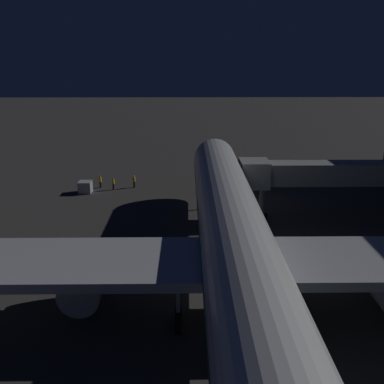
{
  "coord_description": "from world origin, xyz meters",
  "views": [
    {
      "loc": [
        3.53,
        32.15,
        18.4
      ],
      "look_at": [
        3.0,
        -13.49,
        3.5
      ],
      "focal_mm": 39.67,
      "sensor_mm": 36.0,
      "label": 1
    }
  ],
  "objects_px": {
    "jet_bridge": "(333,173)",
    "traffic_cone_nose_port": "(229,192)",
    "airliner_at_gate": "(241,264)",
    "baggage_container_near_belt": "(85,187)",
    "ground_crew_marshaller_fwd": "(113,183)",
    "ground_crew_walking_aft": "(100,181)",
    "traffic_cone_nose_starboard": "(197,192)",
    "ground_crew_by_tug": "(134,181)"
  },
  "relations": [
    {
      "from": "airliner_at_gate",
      "to": "jet_bridge",
      "type": "bearing_deg",
      "value": -121.55
    },
    {
      "from": "airliner_at_gate",
      "to": "baggage_container_near_belt",
      "type": "relative_size",
      "value": 36.58
    },
    {
      "from": "airliner_at_gate",
      "to": "traffic_cone_nose_starboard",
      "type": "relative_size",
      "value": 115.64
    },
    {
      "from": "ground_crew_marshaller_fwd",
      "to": "jet_bridge",
      "type": "bearing_deg",
      "value": 157.67
    },
    {
      "from": "baggage_container_near_belt",
      "to": "traffic_cone_nose_port",
      "type": "distance_m",
      "value": 19.95
    },
    {
      "from": "traffic_cone_nose_starboard",
      "to": "baggage_container_near_belt",
      "type": "bearing_deg",
      "value": -2.58
    },
    {
      "from": "jet_bridge",
      "to": "traffic_cone_nose_starboard",
      "type": "bearing_deg",
      "value": -31.06
    },
    {
      "from": "baggage_container_near_belt",
      "to": "ground_crew_marshaller_fwd",
      "type": "height_order",
      "value": "ground_crew_marshaller_fwd"
    },
    {
      "from": "ground_crew_walking_aft",
      "to": "traffic_cone_nose_starboard",
      "type": "relative_size",
      "value": 3.28
    },
    {
      "from": "ground_crew_walking_aft",
      "to": "ground_crew_by_tug",
      "type": "bearing_deg",
      "value": -179.36
    },
    {
      "from": "baggage_container_near_belt",
      "to": "ground_crew_marshaller_fwd",
      "type": "relative_size",
      "value": 1.01
    },
    {
      "from": "ground_crew_marshaller_fwd",
      "to": "traffic_cone_nose_port",
      "type": "height_order",
      "value": "ground_crew_marshaller_fwd"
    },
    {
      "from": "baggage_container_near_belt",
      "to": "traffic_cone_nose_starboard",
      "type": "distance_m",
      "value": 15.55
    },
    {
      "from": "traffic_cone_nose_port",
      "to": "jet_bridge",
      "type": "bearing_deg",
      "value": 139.82
    },
    {
      "from": "airliner_at_gate",
      "to": "baggage_container_near_belt",
      "type": "distance_m",
      "value": 36.3
    },
    {
      "from": "ground_crew_marshaller_fwd",
      "to": "airliner_at_gate",
      "type": "bearing_deg",
      "value": 113.3
    },
    {
      "from": "baggage_container_near_belt",
      "to": "ground_crew_walking_aft",
      "type": "xyz_separation_m",
      "value": [
        -1.67,
        -2.22,
        0.2
      ]
    },
    {
      "from": "ground_crew_marshaller_fwd",
      "to": "traffic_cone_nose_starboard",
      "type": "bearing_deg",
      "value": 170.78
    },
    {
      "from": "ground_crew_by_tug",
      "to": "traffic_cone_nose_port",
      "type": "relative_size",
      "value": 3.29
    },
    {
      "from": "ground_crew_marshaller_fwd",
      "to": "traffic_cone_nose_starboard",
      "type": "height_order",
      "value": "ground_crew_marshaller_fwd"
    },
    {
      "from": "ground_crew_walking_aft",
      "to": "traffic_cone_nose_starboard",
      "type": "bearing_deg",
      "value": 168.11
    },
    {
      "from": "jet_bridge",
      "to": "ground_crew_walking_aft",
      "type": "height_order",
      "value": "jet_bridge"
    },
    {
      "from": "traffic_cone_nose_port",
      "to": "baggage_container_near_belt",
      "type": "bearing_deg",
      "value": -2.01
    },
    {
      "from": "airliner_at_gate",
      "to": "ground_crew_walking_aft",
      "type": "relative_size",
      "value": 35.26
    },
    {
      "from": "ground_crew_walking_aft",
      "to": "traffic_cone_nose_port",
      "type": "relative_size",
      "value": 3.28
    },
    {
      "from": "airliner_at_gate",
      "to": "ground_crew_marshaller_fwd",
      "type": "height_order",
      "value": "airliner_at_gate"
    },
    {
      "from": "ground_crew_marshaller_fwd",
      "to": "ground_crew_by_tug",
      "type": "xyz_separation_m",
      "value": [
        -2.83,
        -1.05,
        0.05
      ]
    },
    {
      "from": "airliner_at_gate",
      "to": "traffic_cone_nose_port",
      "type": "bearing_deg",
      "value": -94.1
    },
    {
      "from": "jet_bridge",
      "to": "ground_crew_by_tug",
      "type": "distance_m",
      "value": 27.6
    },
    {
      "from": "ground_crew_walking_aft",
      "to": "traffic_cone_nose_port",
      "type": "xyz_separation_m",
      "value": [
        -18.26,
        2.92,
        -0.72
      ]
    },
    {
      "from": "baggage_container_near_belt",
      "to": "ground_crew_walking_aft",
      "type": "height_order",
      "value": "ground_crew_walking_aft"
    },
    {
      "from": "traffic_cone_nose_port",
      "to": "traffic_cone_nose_starboard",
      "type": "relative_size",
      "value": 1.0
    },
    {
      "from": "baggage_container_near_belt",
      "to": "ground_crew_marshaller_fwd",
      "type": "xyz_separation_m",
      "value": [
        -3.7,
        -1.22,
        0.15
      ]
    },
    {
      "from": "jet_bridge",
      "to": "traffic_cone_nose_port",
      "type": "distance_m",
      "value": 15.23
    },
    {
      "from": "jet_bridge",
      "to": "ground_crew_marshaller_fwd",
      "type": "bearing_deg",
      "value": -22.33
    },
    {
      "from": "jet_bridge",
      "to": "traffic_cone_nose_port",
      "type": "relative_size",
      "value": 45.08
    },
    {
      "from": "airliner_at_gate",
      "to": "traffic_cone_nose_starboard",
      "type": "distance_m",
      "value": 31.14
    },
    {
      "from": "jet_bridge",
      "to": "baggage_container_near_belt",
      "type": "xyz_separation_m",
      "value": [
        30.88,
        -9.95,
        -4.63
      ]
    },
    {
      "from": "baggage_container_near_belt",
      "to": "ground_crew_by_tug",
      "type": "relative_size",
      "value": 0.96
    },
    {
      "from": "ground_crew_marshaller_fwd",
      "to": "traffic_cone_nose_starboard",
      "type": "relative_size",
      "value": 3.13
    },
    {
      "from": "ground_crew_marshaller_fwd",
      "to": "ground_crew_by_tug",
      "type": "height_order",
      "value": "ground_crew_by_tug"
    },
    {
      "from": "traffic_cone_nose_port",
      "to": "ground_crew_by_tug",
      "type": "bearing_deg",
      "value": -12.5
    }
  ]
}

